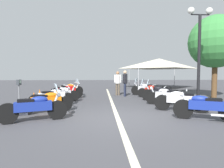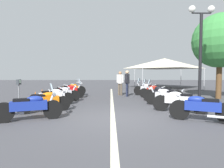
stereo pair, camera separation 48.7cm
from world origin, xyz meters
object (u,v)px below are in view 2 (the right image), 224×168
object	(u,v)px
motorcycle_left_row_0	(30,106)
motorcycle_right_row_2	(167,96)
motorcycle_left_row_2	(53,96)
motorcycle_right_row_0	(202,107)
bystander_1	(127,81)
roadside_tree_0	(220,41)
motorcycle_right_row_1	(179,101)
traffic_cone_2	(35,97)
motorcycle_left_row_1	(45,101)
motorcycle_left_row_5	(71,89)
street_lamp_twin_globe	(201,38)
motorcycle_right_row_4	(155,91)
traffic_cone_1	(42,94)
event_tent	(165,63)
parking_meter	(19,89)
motorcycle_right_row_5	(148,89)
motorcycle_right_row_3	(162,93)
motorcycle_left_row_4	(69,91)
motorcycle_left_row_3	(62,94)
bystander_0	(120,81)

from	to	relation	value
motorcycle_left_row_0	motorcycle_right_row_2	xyz separation A→B (m)	(2.80, -5.35, -0.01)
motorcycle_left_row_2	motorcycle_right_row_0	size ratio (longest dim) A/B	1.00
bystander_1	roadside_tree_0	distance (m)	6.19
motorcycle_left_row_2	motorcycle_right_row_2	distance (m)	5.50
motorcycle_right_row_1	traffic_cone_2	size ratio (longest dim) A/B	3.26
traffic_cone_2	roadside_tree_0	size ratio (longest dim) A/B	0.12
motorcycle_left_row_1	motorcycle_right_row_1	xyz separation A→B (m)	(-0.04, -5.36, 0.01)
motorcycle_right_row_0	motorcycle_right_row_1	distance (m)	1.48
motorcycle_left_row_5	bystander_1	world-z (taller)	bystander_1
street_lamp_twin_globe	roadside_tree_0	size ratio (longest dim) A/B	0.91
motorcycle_right_row_0	motorcycle_right_row_4	xyz separation A→B (m)	(5.87, 0.06, -0.00)
motorcycle_left_row_0	traffic_cone_1	bearing A→B (deg)	85.54
event_tent	parking_meter	bearing A→B (deg)	141.13
motorcycle_right_row_5	traffic_cone_2	size ratio (longest dim) A/B	3.33
motorcycle_right_row_0	motorcycle_left_row_0	bearing A→B (deg)	24.03
motorcycle_left_row_0	motorcycle_right_row_4	distance (m)	7.90
motorcycle_right_row_0	motorcycle_right_row_4	size ratio (longest dim) A/B	0.93
motorcycle_right_row_5	motorcycle_right_row_3	bearing A→B (deg)	116.45
motorcycle_right_row_5	street_lamp_twin_globe	distance (m)	5.25
motorcycle_right_row_0	parking_meter	bearing A→B (deg)	8.74
motorcycle_left_row_1	traffic_cone_2	distance (m)	2.74
traffic_cone_1	bystander_1	bearing A→B (deg)	-78.56
motorcycle_left_row_4	traffic_cone_2	size ratio (longest dim) A/B	3.12
motorcycle_right_row_1	motorcycle_left_row_3	bearing A→B (deg)	-1.79
motorcycle_left_row_0	bystander_1	world-z (taller)	bystander_1
motorcycle_right_row_1	street_lamp_twin_globe	bearing A→B (deg)	-109.66
motorcycle_right_row_3	traffic_cone_1	bearing A→B (deg)	9.01
motorcycle_left_row_5	traffic_cone_2	bearing A→B (deg)	-136.65
motorcycle_right_row_4	event_tent	size ratio (longest dim) A/B	0.32
event_tent	bystander_0	bearing A→B (deg)	143.10
motorcycle_left_row_5	bystander_1	xyz separation A→B (m)	(-0.41, -3.88, 0.57)
motorcycle_right_row_5	motorcycle_left_row_0	bearing A→B (deg)	74.74
traffic_cone_2	bystander_1	world-z (taller)	bystander_1
street_lamp_twin_globe	event_tent	distance (m)	11.38
motorcycle_right_row_1	bystander_1	xyz separation A→B (m)	(5.23, 1.62, 0.57)
street_lamp_twin_globe	motorcycle_left_row_3	bearing A→B (deg)	79.51
motorcycle_right_row_2	street_lamp_twin_globe	xyz separation A→B (m)	(-0.01, -1.54, 2.78)
motorcycle_left_row_2	parking_meter	world-z (taller)	parking_meter
motorcycle_left_row_3	motorcycle_right_row_3	xyz separation A→B (m)	(0.19, -5.53, 0.02)
motorcycle_right_row_0	event_tent	world-z (taller)	event_tent
motorcycle_right_row_1	traffic_cone_2	bearing A→B (deg)	5.61
motorcycle_left_row_1	bystander_0	size ratio (longest dim) A/B	1.12
motorcycle_right_row_3	motorcycle_left_row_0	bearing A→B (deg)	56.09
motorcycle_right_row_3	traffic_cone_2	distance (m)	6.86
motorcycle_left_row_2	motorcycle_left_row_3	size ratio (longest dim) A/B	0.98
motorcycle_left_row_4	motorcycle_right_row_1	size ratio (longest dim) A/B	0.96
motorcycle_left_row_0	motorcycle_left_row_3	world-z (taller)	motorcycle_left_row_0
motorcycle_right_row_5	bystander_0	bearing A→B (deg)	15.70
motorcycle_right_row_2	motorcycle_right_row_5	world-z (taller)	motorcycle_right_row_5
motorcycle_right_row_2	event_tent	bearing A→B (deg)	-76.98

